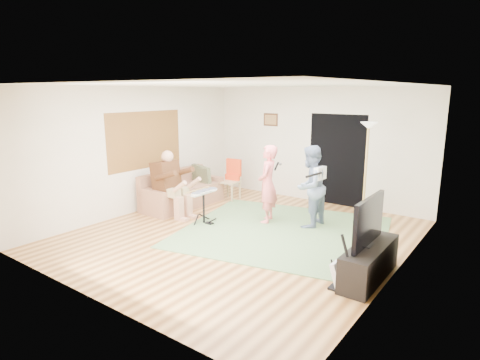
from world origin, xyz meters
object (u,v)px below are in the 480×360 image
object	(u,v)px
drum_kit	(204,209)
torchiere_lamp	(367,155)
sofa	(180,194)
television	(369,221)
dining_chair	(231,185)
singer	(268,184)
tv_cabinet	(369,262)
guitar_spare	(339,274)
guitarist	(310,187)

from	to	relation	value
drum_kit	torchiere_lamp	distance (m)	3.35
sofa	television	bearing A→B (deg)	-13.42
torchiere_lamp	dining_chair	xyz separation A→B (m)	(-3.27, -0.06, -1.04)
singer	dining_chair	size ratio (longest dim) A/B	1.60
sofa	television	xyz separation A→B (m)	(4.74, -1.13, 0.58)
sofa	tv_cabinet	size ratio (longest dim) A/B	1.43
guitar_spare	dining_chair	distance (m)	4.86
dining_chair	tv_cabinet	distance (m)	4.75
singer	television	world-z (taller)	singer
drum_kit	torchiere_lamp	size ratio (longest dim) A/B	0.34
guitarist	guitar_spare	world-z (taller)	guitarist
sofa	guitar_spare	bearing A→B (deg)	-20.19
drum_kit	guitar_spare	distance (m)	3.44
sofa	drum_kit	bearing A→B (deg)	-26.76
singer	guitarist	size ratio (longest dim) A/B	0.98
singer	guitar_spare	distance (m)	3.01
dining_chair	sofa	bearing A→B (deg)	-123.03
drum_kit	dining_chair	size ratio (longest dim) A/B	0.71
tv_cabinet	torchiere_lamp	bearing A→B (deg)	111.52
guitarist	guitar_spare	bearing A→B (deg)	38.37
singer	torchiere_lamp	xyz separation A→B (m)	(1.61, 1.01, 0.60)
guitar_spare	tv_cabinet	distance (m)	0.59
drum_kit	singer	world-z (taller)	singer
guitar_spare	torchiere_lamp	size ratio (longest dim) A/B	0.39
guitarist	tv_cabinet	world-z (taller)	guitarist
television	dining_chair	bearing A→B (deg)	151.37
drum_kit	guitarist	world-z (taller)	guitarist
guitarist	guitar_spare	size ratio (longest dim) A/B	2.03
singer	tv_cabinet	xyz separation A→B (m)	(2.52, -1.31, -0.54)
guitarist	sofa	bearing A→B (deg)	-79.03
guitar_spare	torchiere_lamp	xyz separation A→B (m)	(-0.70, 2.87, 1.16)
singer	guitar_spare	world-z (taller)	singer
sofa	television	world-z (taller)	television
sofa	guitarist	world-z (taller)	guitarist
drum_kit	tv_cabinet	bearing A→B (deg)	-7.83
torchiere_lamp	tv_cabinet	xyz separation A→B (m)	(0.91, -2.32, -1.14)
singer	tv_cabinet	world-z (taller)	singer
sofa	guitar_spare	distance (m)	4.87
sofa	singer	xyz separation A→B (m)	(2.26, 0.18, 0.52)
guitarist	torchiere_lamp	world-z (taller)	torchiere_lamp
singer	torchiere_lamp	size ratio (longest dim) A/B	0.78
drum_kit	torchiere_lamp	world-z (taller)	torchiere_lamp
singer	television	distance (m)	2.80
guitarist	tv_cabinet	bearing A→B (deg)	50.70
guitarist	drum_kit	bearing A→B (deg)	-55.75
torchiere_lamp	singer	bearing A→B (deg)	-147.99
guitar_spare	television	xyz separation A→B (m)	(0.17, 0.55, 0.62)
torchiere_lamp	tv_cabinet	size ratio (longest dim) A/B	1.45
sofa	drum_kit	distance (m)	1.44
guitar_spare	tv_cabinet	world-z (taller)	guitar_spare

